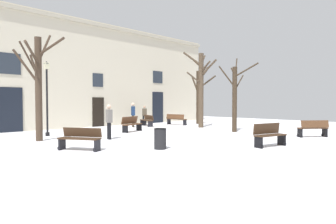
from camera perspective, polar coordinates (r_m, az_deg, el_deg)
ground_plane at (r=15.47m, az=4.81°, el=-4.91°), size 36.79×36.79×0.00m
building_facade at (r=22.93m, az=-13.49°, el=7.31°), size 23.00×0.60×7.92m
tree_right_of_center at (r=24.96m, az=6.17°, el=3.54°), size 1.65×2.06×5.06m
tree_near_facade at (r=18.43m, az=13.08°, el=3.15°), size 1.87×1.87×4.70m
tree_foreground at (r=14.98m, az=-24.25°, el=5.23°), size 2.01×2.19×5.26m
tree_center at (r=21.21m, az=6.52°, el=5.13°), size 2.88×2.73×5.54m
streetlamp at (r=17.01m, az=-22.80°, el=3.92°), size 0.30×0.30×4.06m
litter_bin at (r=11.37m, az=-1.55°, el=-5.28°), size 0.50×0.50×0.82m
bench_near_center_tree at (r=18.24m, az=-7.22°, el=-2.35°), size 1.72×0.99×0.95m
bench_back_to_back_left at (r=12.74m, az=19.37°, el=-4.26°), size 1.64×0.78×0.96m
bench_facing_shops at (r=17.03m, az=26.74°, el=-2.89°), size 1.53×1.28×0.90m
bench_far_corner at (r=11.58m, az=-16.97°, el=-5.04°), size 1.27×1.65×0.86m
bench_by_litter_bin at (r=23.59m, az=1.64°, el=-1.43°), size 0.71×1.83×0.88m
bench_near_lamp at (r=22.42m, az=-4.17°, el=-1.63°), size 0.96×1.79×0.86m
person_crossing_plaza at (r=21.45m, az=-6.91°, el=-0.27°), size 0.35×0.44×1.82m
person_near_bench at (r=23.62m, az=-4.66°, el=-0.46°), size 0.43×0.41×1.57m
person_strolling at (r=14.59m, az=-11.57°, el=-1.53°), size 0.29×0.42×1.74m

